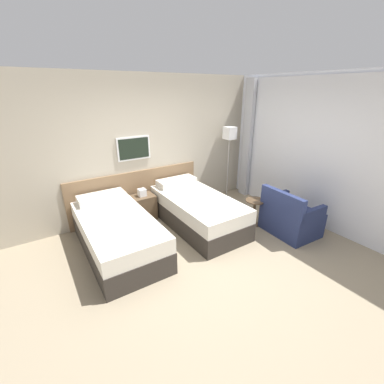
% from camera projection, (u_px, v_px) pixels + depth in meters
% --- Properties ---
extents(ground_plane, '(16.00, 16.00, 0.00)m').
position_uv_depth(ground_plane, '(208.00, 260.00, 3.91)').
color(ground_plane, gray).
extents(wall_headboard, '(10.00, 0.10, 2.70)m').
position_uv_depth(wall_headboard, '(146.00, 150.00, 5.01)').
color(wall_headboard, '#B7AD99').
rests_on(wall_headboard, ground_plane).
extents(wall_window, '(0.21, 4.53, 2.70)m').
position_uv_depth(wall_window, '(324.00, 154.00, 4.54)').
color(wall_window, white).
rests_on(wall_window, ground_plane).
extents(bed_near_door, '(0.99, 2.01, 0.71)m').
position_uv_depth(bed_near_door, '(117.00, 233.00, 4.05)').
color(bed_near_door, '#332D28').
rests_on(bed_near_door, ground_plane).
extents(bed_near_window, '(0.99, 2.01, 0.71)m').
position_uv_depth(bed_near_window, '(197.00, 210.00, 4.81)').
color(bed_near_window, '#332D28').
rests_on(bed_near_window, ground_plane).
extents(nightstand, '(0.46, 0.36, 0.64)m').
position_uv_depth(nightstand, '(143.00, 207.00, 5.04)').
color(nightstand, brown).
rests_on(nightstand, ground_plane).
extents(floor_lamp, '(0.24, 0.24, 1.66)m').
position_uv_depth(floor_lamp, '(229.00, 140.00, 5.59)').
color(floor_lamp, '#9E9993').
rests_on(floor_lamp, ground_plane).
extents(side_table, '(0.36, 0.36, 0.51)m').
position_uv_depth(side_table, '(255.00, 208.00, 4.79)').
color(side_table, brown).
rests_on(side_table, ground_plane).
extents(armchair, '(0.75, 0.91, 0.84)m').
position_uv_depth(armchair, '(290.00, 218.00, 4.55)').
color(armchair, navy).
rests_on(armchair, ground_plane).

